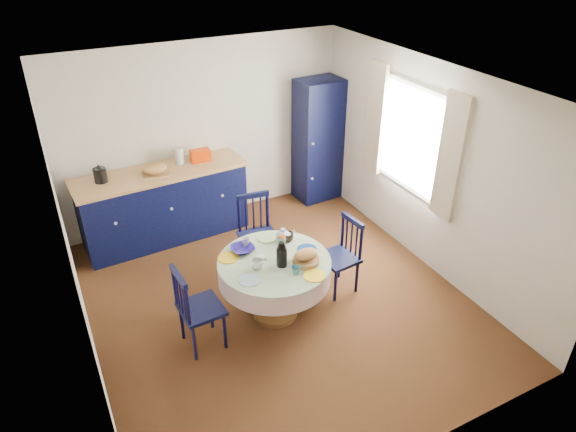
{
  "coord_description": "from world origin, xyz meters",
  "views": [
    {
      "loc": [
        -1.98,
        -4.16,
        3.85
      ],
      "look_at": [
        0.24,
        0.2,
        0.95
      ],
      "focal_mm": 32.0,
      "sensor_mm": 36.0,
      "label": 1
    }
  ],
  "objects_px": {
    "mug_c": "(288,237)",
    "chair_far": "(257,234)",
    "kitchen_counter": "(164,204)",
    "dining_table": "(275,270)",
    "chair_right": "(341,255)",
    "pantry_cabinet": "(318,141)",
    "chair_left": "(197,308)",
    "cobalt_bowl": "(243,249)",
    "mug_b": "(296,270)",
    "mug_a": "(257,264)",
    "mug_d": "(246,242)"
  },
  "relations": [
    {
      "from": "chair_right",
      "to": "mug_d",
      "type": "bearing_deg",
      "value": -112.83
    },
    {
      "from": "chair_right",
      "to": "mug_d",
      "type": "relative_size",
      "value": 9.01
    },
    {
      "from": "dining_table",
      "to": "chair_left",
      "type": "bearing_deg",
      "value": -175.31
    },
    {
      "from": "chair_far",
      "to": "mug_a",
      "type": "distance_m",
      "value": 1.03
    },
    {
      "from": "pantry_cabinet",
      "to": "chair_right",
      "type": "height_order",
      "value": "pantry_cabinet"
    },
    {
      "from": "mug_a",
      "to": "mug_d",
      "type": "relative_size",
      "value": 1.23
    },
    {
      "from": "kitchen_counter",
      "to": "mug_b",
      "type": "distance_m",
      "value": 2.53
    },
    {
      "from": "cobalt_bowl",
      "to": "mug_d",
      "type": "bearing_deg",
      "value": 48.86
    },
    {
      "from": "dining_table",
      "to": "chair_right",
      "type": "xyz_separation_m",
      "value": [
        0.88,
        0.07,
        -0.14
      ]
    },
    {
      "from": "mug_d",
      "to": "chair_right",
      "type": "bearing_deg",
      "value": -16.99
    },
    {
      "from": "dining_table",
      "to": "chair_far",
      "type": "bearing_deg",
      "value": 78.37
    },
    {
      "from": "mug_b",
      "to": "cobalt_bowl",
      "type": "bearing_deg",
      "value": 118.17
    },
    {
      "from": "kitchen_counter",
      "to": "chair_left",
      "type": "bearing_deg",
      "value": -100.34
    },
    {
      "from": "chair_left",
      "to": "cobalt_bowl",
      "type": "bearing_deg",
      "value": -63.51
    },
    {
      "from": "pantry_cabinet",
      "to": "mug_c",
      "type": "relative_size",
      "value": 13.81
    },
    {
      "from": "pantry_cabinet",
      "to": "dining_table",
      "type": "relative_size",
      "value": 1.55
    },
    {
      "from": "pantry_cabinet",
      "to": "chair_right",
      "type": "distance_m",
      "value": 2.36
    },
    {
      "from": "kitchen_counter",
      "to": "mug_a",
      "type": "distance_m",
      "value": 2.2
    },
    {
      "from": "mug_d",
      "to": "mug_b",
      "type": "bearing_deg",
      "value": -69.96
    },
    {
      "from": "kitchen_counter",
      "to": "cobalt_bowl",
      "type": "distance_m",
      "value": 1.86
    },
    {
      "from": "kitchen_counter",
      "to": "dining_table",
      "type": "bearing_deg",
      "value": -76.75
    },
    {
      "from": "dining_table",
      "to": "cobalt_bowl",
      "type": "bearing_deg",
      "value": 127.62
    },
    {
      "from": "mug_c",
      "to": "chair_far",
      "type": "bearing_deg",
      "value": 99.94
    },
    {
      "from": "chair_left",
      "to": "chair_far",
      "type": "height_order",
      "value": "chair_far"
    },
    {
      "from": "chair_right",
      "to": "pantry_cabinet",
      "type": "bearing_deg",
      "value": 151.31
    },
    {
      "from": "chair_far",
      "to": "mug_d",
      "type": "xyz_separation_m",
      "value": [
        -0.34,
        -0.48,
        0.27
      ]
    },
    {
      "from": "kitchen_counter",
      "to": "chair_right",
      "type": "distance_m",
      "value": 2.54
    },
    {
      "from": "chair_far",
      "to": "mug_b",
      "type": "height_order",
      "value": "chair_far"
    },
    {
      "from": "pantry_cabinet",
      "to": "mug_a",
      "type": "xyz_separation_m",
      "value": [
        -1.99,
        -2.24,
        -0.15
      ]
    },
    {
      "from": "chair_right",
      "to": "mug_c",
      "type": "relative_size",
      "value": 6.84
    },
    {
      "from": "chair_left",
      "to": "mug_b",
      "type": "distance_m",
      "value": 1.05
    },
    {
      "from": "chair_left",
      "to": "mug_a",
      "type": "xyz_separation_m",
      "value": [
        0.68,
        0.04,
        0.28
      ]
    },
    {
      "from": "dining_table",
      "to": "kitchen_counter",
      "type": "bearing_deg",
      "value": 106.6
    },
    {
      "from": "mug_b",
      "to": "mug_c",
      "type": "bearing_deg",
      "value": 70.91
    },
    {
      "from": "chair_left",
      "to": "cobalt_bowl",
      "type": "xyz_separation_m",
      "value": [
        0.66,
        0.38,
        0.26
      ]
    },
    {
      "from": "kitchen_counter",
      "to": "dining_table",
      "type": "relative_size",
      "value": 1.88
    },
    {
      "from": "kitchen_counter",
      "to": "chair_far",
      "type": "bearing_deg",
      "value": -60.26
    },
    {
      "from": "kitchen_counter",
      "to": "pantry_cabinet",
      "type": "relative_size",
      "value": 1.21
    },
    {
      "from": "cobalt_bowl",
      "to": "mug_c",
      "type": "bearing_deg",
      "value": -4.3
    },
    {
      "from": "pantry_cabinet",
      "to": "mug_b",
      "type": "relative_size",
      "value": 19.79
    },
    {
      "from": "chair_left",
      "to": "mug_a",
      "type": "bearing_deg",
      "value": -90.33
    },
    {
      "from": "pantry_cabinet",
      "to": "dining_table",
      "type": "bearing_deg",
      "value": -132.53
    },
    {
      "from": "mug_c",
      "to": "pantry_cabinet",
      "type": "bearing_deg",
      "value": 52.43
    },
    {
      "from": "chair_far",
      "to": "mug_c",
      "type": "distance_m",
      "value": 0.67
    },
    {
      "from": "kitchen_counter",
      "to": "chair_left",
      "type": "height_order",
      "value": "kitchen_counter"
    },
    {
      "from": "chair_left",
      "to": "kitchen_counter",
      "type": "bearing_deg",
      "value": -10.57
    },
    {
      "from": "pantry_cabinet",
      "to": "chair_left",
      "type": "distance_m",
      "value": 3.54
    },
    {
      "from": "kitchen_counter",
      "to": "mug_b",
      "type": "height_order",
      "value": "kitchen_counter"
    },
    {
      "from": "chair_far",
      "to": "cobalt_bowl",
      "type": "distance_m",
      "value": 0.74
    },
    {
      "from": "kitchen_counter",
      "to": "cobalt_bowl",
      "type": "height_order",
      "value": "kitchen_counter"
    }
  ]
}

